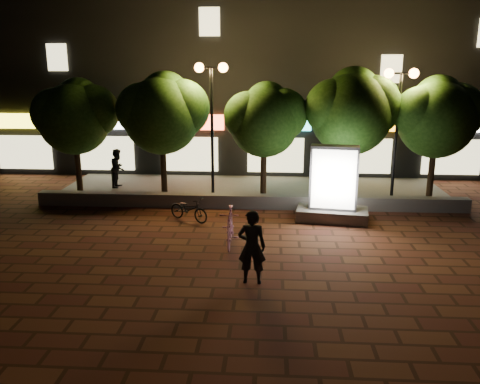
# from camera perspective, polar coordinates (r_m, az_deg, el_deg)

# --- Properties ---
(ground) EXTENTS (80.00, 80.00, 0.00)m
(ground) POSITION_cam_1_polar(r_m,az_deg,el_deg) (14.46, 0.36, -6.38)
(ground) COLOR #532C1A
(ground) RESTS_ON ground
(retaining_wall) EXTENTS (16.00, 0.45, 0.50)m
(retaining_wall) POSITION_cam_1_polar(r_m,az_deg,el_deg) (18.18, 1.08, -1.09)
(retaining_wall) COLOR #64625D
(retaining_wall) RESTS_ON ground
(sidewalk) EXTENTS (16.00, 5.00, 0.08)m
(sidewalk) POSITION_cam_1_polar(r_m,az_deg,el_deg) (20.64, 1.39, 0.24)
(sidewalk) COLOR #64625D
(sidewalk) RESTS_ON ground
(building_block) EXTENTS (28.00, 8.12, 11.30)m
(building_block) POSITION_cam_1_polar(r_m,az_deg,el_deg) (26.47, 2.02, 14.29)
(building_block) COLOR black
(building_block) RESTS_ON ground
(tree_far_left) EXTENTS (3.36, 2.80, 4.63)m
(tree_far_left) POSITION_cam_1_polar(r_m,az_deg,el_deg) (20.53, -18.67, 8.63)
(tree_far_left) COLOR black
(tree_far_left) RESTS_ON sidewalk
(tree_left) EXTENTS (3.60, 3.00, 4.89)m
(tree_left) POSITION_cam_1_polar(r_m,az_deg,el_deg) (19.47, -8.99, 9.37)
(tree_left) COLOR black
(tree_left) RESTS_ON sidewalk
(tree_mid) EXTENTS (3.24, 2.70, 4.50)m
(tree_mid) POSITION_cam_1_polar(r_m,az_deg,el_deg) (19.04, 3.00, 8.71)
(tree_mid) COLOR black
(tree_mid) RESTS_ON sidewalk
(tree_right) EXTENTS (3.72, 3.10, 5.07)m
(tree_right) POSITION_cam_1_polar(r_m,az_deg,el_deg) (19.25, 13.04, 9.47)
(tree_right) COLOR black
(tree_right) RESTS_ON sidewalk
(tree_far_right) EXTENTS (3.48, 2.90, 4.76)m
(tree_far_right) POSITION_cam_1_polar(r_m,az_deg,el_deg) (20.03, 22.16, 8.40)
(tree_far_right) COLOR black
(tree_far_right) RESTS_ON sidewalk
(street_lamp_left) EXTENTS (1.26, 0.36, 5.18)m
(street_lamp_left) POSITION_cam_1_polar(r_m,az_deg,el_deg) (18.84, -3.34, 11.13)
(street_lamp_left) COLOR black
(street_lamp_left) RESTS_ON sidewalk
(street_lamp_right) EXTENTS (1.26, 0.36, 4.98)m
(street_lamp_right) POSITION_cam_1_polar(r_m,az_deg,el_deg) (19.30, 18.11, 10.12)
(street_lamp_right) COLOR black
(street_lamp_right) RESTS_ON sidewalk
(ad_kiosk) EXTENTS (2.54, 1.54, 2.59)m
(ad_kiosk) POSITION_cam_1_polar(r_m,az_deg,el_deg) (16.85, 10.84, 0.16)
(ad_kiosk) COLOR #64625D
(ad_kiosk) RESTS_ON ground
(scooter_pink) EXTENTS (0.57, 1.88, 1.12)m
(scooter_pink) POSITION_cam_1_polar(r_m,az_deg,el_deg) (14.41, -1.16, -4.08)
(scooter_pink) COLOR #DF8CC6
(scooter_pink) RESTS_ON ground
(rider) EXTENTS (0.70, 0.47, 1.87)m
(rider) POSITION_cam_1_polar(r_m,az_deg,el_deg) (11.85, 1.40, -6.42)
(rider) COLOR black
(rider) RESTS_ON ground
(scooter_parked) EXTENTS (1.64, 1.26, 0.83)m
(scooter_parked) POSITION_cam_1_polar(r_m,az_deg,el_deg) (16.73, -6.00, -2.01)
(scooter_parked) COLOR black
(scooter_parked) RESTS_ON ground
(pedestrian) EXTENTS (0.65, 0.83, 1.66)m
(pedestrian) POSITION_cam_1_polar(r_m,az_deg,el_deg) (21.44, -14.07, 2.73)
(pedestrian) COLOR black
(pedestrian) RESTS_ON sidewalk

